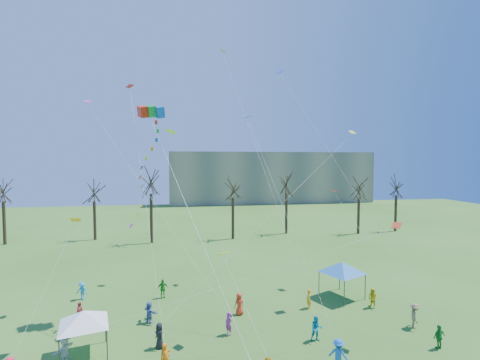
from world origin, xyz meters
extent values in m
cube|color=gray|center=(22.00, 82.00, 7.50)|extent=(60.00, 14.00, 15.00)
cylinder|color=black|center=(-30.05, 36.64, 3.20)|extent=(0.44, 0.44, 6.41)
cylinder|color=black|center=(-17.67, 37.63, 3.03)|extent=(0.44, 0.44, 6.05)
cylinder|color=black|center=(-8.70, 34.05, 3.72)|extent=(0.44, 0.44, 7.44)
cylinder|color=black|center=(3.75, 34.74, 3.26)|extent=(0.44, 0.44, 6.53)
cylinder|color=black|center=(13.26, 37.19, 3.43)|extent=(0.44, 0.44, 6.87)
cylinder|color=black|center=(25.33, 35.15, 3.12)|extent=(0.44, 0.44, 6.25)
cylinder|color=black|center=(32.86, 36.06, 3.16)|extent=(0.44, 0.44, 6.32)
cube|color=red|center=(-6.90, 10.82, 16.23)|extent=(1.04, 1.37, 1.16)
cube|color=#139335|center=(-6.27, 10.82, 16.23)|extent=(1.04, 1.37, 1.16)
cube|color=blue|center=(-5.65, 10.82, 16.23)|extent=(1.04, 1.37, 1.16)
cylinder|color=white|center=(-3.23, 3.78, 8.78)|extent=(0.02, 0.02, 20.01)
cylinder|color=#3F3F44|center=(-10.84, 2.97, 1.04)|extent=(0.08, 0.08, 2.07)
cylinder|color=#3F3F44|center=(-8.35, 3.62, 1.04)|extent=(0.08, 0.08, 2.07)
cylinder|color=#3F3F44|center=(-11.48, 5.46, 1.04)|extent=(0.08, 0.08, 2.07)
cylinder|color=#3F3F44|center=(-9.00, 6.11, 1.04)|extent=(0.08, 0.08, 2.07)
pyramid|color=white|center=(-9.92, 4.54, 2.52)|extent=(3.82, 3.82, 0.89)
cylinder|color=#3F3F44|center=(9.51, 8.62, 1.14)|extent=(0.10, 0.10, 2.28)
cylinder|color=#3F3F44|center=(12.08, 9.79, 1.14)|extent=(0.10, 0.10, 2.28)
cylinder|color=#3F3F44|center=(8.34, 11.19, 1.14)|extent=(0.10, 0.10, 2.28)
cylinder|color=#3F3F44|center=(10.91, 12.36, 1.14)|extent=(0.10, 0.10, 2.28)
pyramid|color=#2469B8|center=(10.21, 10.49, 2.77)|extent=(3.96, 3.96, 0.98)
imported|color=orange|center=(-4.81, 2.10, 0.86)|extent=(0.75, 0.65, 1.73)
imported|color=blue|center=(5.22, 0.75, 0.92)|extent=(1.35, 1.28, 1.84)
imported|color=#1E8A30|center=(12.73, 1.79, 0.79)|extent=(0.98, 0.56, 1.58)
imported|color=silver|center=(-10.90, 4.02, 0.81)|extent=(1.11, 1.55, 1.61)
imported|color=black|center=(-5.34, 4.80, 0.83)|extent=(0.85, 0.97, 1.67)
imported|color=#A82A8F|center=(-0.65, 5.71, 0.82)|extent=(0.66, 0.71, 1.64)
imported|color=#0C96B2|center=(5.16, 3.94, 0.86)|extent=(0.92, 0.77, 1.72)
imported|color=olive|center=(13.00, 4.51, 0.90)|extent=(1.10, 1.34, 1.80)
imported|color=#D84850|center=(-11.56, 9.18, 0.82)|extent=(0.48, 1.00, 1.65)
imported|color=#5063AE|center=(-6.37, 8.46, 0.81)|extent=(1.36, 1.43, 1.62)
imported|color=red|center=(0.58, 8.68, 0.87)|extent=(1.00, 0.83, 1.75)
imported|color=orange|center=(6.47, 8.86, 0.81)|extent=(0.44, 0.63, 1.62)
imported|color=yellow|center=(11.78, 8.08, 0.82)|extent=(0.88, 0.97, 1.64)
imported|color=#1B8EDA|center=(-12.73, 13.83, 0.78)|extent=(1.12, 0.81, 1.56)
imported|color=green|center=(-5.70, 13.01, 0.85)|extent=(1.08, 0.77, 1.71)
cube|color=#FAAB0D|center=(-10.75, 6.24, 8.39)|extent=(0.65, 0.77, 0.36)
cylinder|color=white|center=(-11.81, 4.02, 4.85)|extent=(0.01, 0.01, 8.31)
cube|color=#D7234B|center=(-8.24, 13.27, 18.74)|extent=(0.77, 0.75, 0.25)
cylinder|color=white|center=(-6.52, 7.69, 10.02)|extent=(0.01, 0.01, 20.66)
cube|color=#C6ED18|center=(-1.06, 5.29, 6.00)|extent=(0.93, 0.91, 0.26)
cylinder|color=white|center=(-0.13, 2.70, 3.65)|extent=(0.01, 0.01, 6.99)
cube|color=#16A2A8|center=(1.67, 10.85, 15.98)|extent=(0.71, 0.57, 0.24)
cylinder|color=white|center=(3.45, 5.80, 8.64)|extent=(0.01, 0.01, 17.85)
cube|color=#2936EB|center=(6.60, 18.32, 21.91)|extent=(0.90, 0.88, 0.47)
cylinder|color=white|center=(9.67, 10.05, 11.61)|extent=(0.01, 0.01, 26.82)
cube|color=#B83517|center=(10.57, 3.37, 7.91)|extent=(0.85, 0.84, 0.31)
cylinder|color=white|center=(-0.16, 3.70, 4.61)|extent=(0.01, 0.01, 22.36)
cube|color=#ADD632|center=(13.18, 14.73, 15.21)|extent=(0.61, 0.71, 0.38)
cylinder|color=white|center=(3.92, 9.76, 8.26)|extent=(0.01, 0.01, 24.98)
cube|color=#AE38C6|center=(-12.95, 17.82, 18.10)|extent=(0.77, 0.86, 0.38)
cylinder|color=white|center=(-6.80, 11.76, 9.70)|extent=(0.01, 0.01, 23.81)
cube|color=orange|center=(0.53, 19.63, 24.20)|extent=(0.67, 0.60, 0.30)
cylinder|color=white|center=(2.85, 11.79, 12.75)|extent=(0.01, 0.01, 27.82)
cube|color=#E42646|center=(8.91, 9.58, 9.75)|extent=(0.85, 0.73, 0.26)
cylinder|color=white|center=(10.96, 7.05, 5.53)|extent=(0.01, 0.01, 10.36)
cube|color=#D9FF1A|center=(-4.60, 8.58, 14.49)|extent=(0.96, 0.92, 0.31)
cylinder|color=white|center=(-8.08, 8.88, 7.89)|extent=(0.01, 0.01, 14.57)
camera|label=1|loc=(-3.55, -17.06, 12.24)|focal=25.00mm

